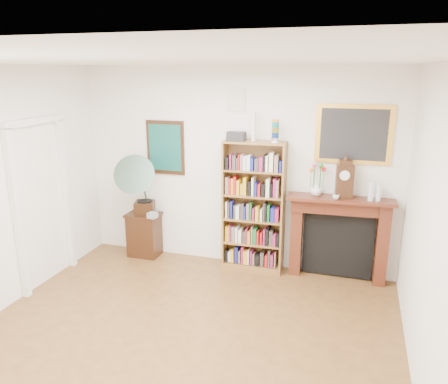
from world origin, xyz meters
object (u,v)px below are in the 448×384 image
object	(u,v)px
side_cabinet	(144,234)
bottle_left	(371,191)
fireplace	(339,231)
flower_vase	(316,189)
mantel_clock	(345,180)
bottle_right	(379,193)
teacup	(336,197)
cd_stack	(152,215)
bookshelf	(253,200)
gramophone	(138,181)

from	to	relation	value
side_cabinet	bottle_left	size ratio (longest dim) A/B	2.77
fireplace	flower_vase	distance (m)	0.64
mantel_clock	flower_vase	world-z (taller)	mantel_clock
mantel_clock	bottle_right	bearing A→B (deg)	-10.23
teacup	bottle_right	world-z (taller)	bottle_right
side_cabinet	cd_stack	size ratio (longest dim) A/B	5.54
side_cabinet	mantel_clock	xyz separation A→B (m)	(2.86, 0.03, 1.06)
bookshelf	mantel_clock	world-z (taller)	bookshelf
gramophone	cd_stack	distance (m)	0.53
bookshelf	gramophone	xyz separation A→B (m)	(-1.68, -0.13, 0.17)
cd_stack	bottle_right	bearing A→B (deg)	3.08
cd_stack	bottle_right	distance (m)	3.11
flower_vase	teacup	xyz separation A→B (m)	(0.26, -0.11, -0.05)
side_cabinet	teacup	xyz separation A→B (m)	(2.77, -0.05, 0.85)
bookshelf	mantel_clock	distance (m)	1.23
mantel_clock	gramophone	bearing A→B (deg)	172.14
fireplace	flower_vase	xyz separation A→B (m)	(-0.32, -0.03, 0.56)
bottle_right	mantel_clock	bearing A→B (deg)	-179.69
side_cabinet	fireplace	world-z (taller)	fireplace
fireplace	flower_vase	bearing A→B (deg)	-177.91
gramophone	mantel_clock	distance (m)	2.86
teacup	bottle_right	size ratio (longest dim) A/B	0.43
mantel_clock	bottle_left	bearing A→B (deg)	-12.16
gramophone	teacup	size ratio (longest dim) A/B	10.86
flower_vase	side_cabinet	bearing A→B (deg)	-178.51
bookshelf	side_cabinet	xyz separation A→B (m)	(-1.68, -0.03, -0.69)
cd_stack	bottle_left	distance (m)	3.03
side_cabinet	teacup	bearing A→B (deg)	-0.87
flower_vase	bottle_right	xyz separation A→B (m)	(0.77, -0.03, 0.02)
fireplace	gramophone	distance (m)	2.88
gramophone	teacup	distance (m)	2.77
bottle_left	bottle_right	size ratio (longest dim) A/B	1.20
bookshelf	cd_stack	xyz separation A→B (m)	(-1.46, -0.16, -0.32)
side_cabinet	teacup	world-z (taller)	teacup
bookshelf	flower_vase	size ratio (longest dim) A/B	12.50
fireplace	teacup	bearing A→B (deg)	-116.16
cd_stack	fireplace	bearing A→B (deg)	5.01
mantel_clock	teacup	xyz separation A→B (m)	(-0.09, -0.08, -0.21)
bookshelf	fireplace	distance (m)	1.20
gramophone	flower_vase	size ratio (longest dim) A/B	5.56
mantel_clock	bottle_left	world-z (taller)	mantel_clock
teacup	bookshelf	bearing A→B (deg)	176.02
gramophone	bottle_left	size ratio (longest dim) A/B	3.90
flower_vase	bottle_right	size ratio (longest dim) A/B	0.84
fireplace	cd_stack	xyz separation A→B (m)	(-2.61, -0.23, 0.03)
fireplace	cd_stack	bearing A→B (deg)	-178.48
teacup	bottle_left	world-z (taller)	bottle_left
side_cabinet	gramophone	size ratio (longest dim) A/B	0.71
flower_vase	teacup	bearing A→B (deg)	-23.98
mantel_clock	bottle_left	size ratio (longest dim) A/B	2.07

